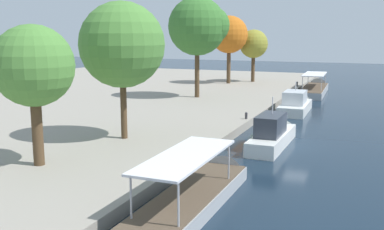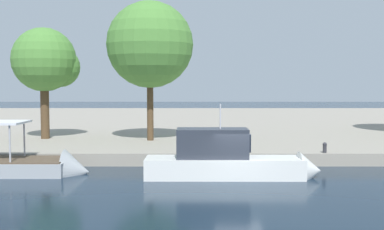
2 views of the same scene
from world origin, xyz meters
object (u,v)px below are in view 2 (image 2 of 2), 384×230
object	(u,v)px
motor_yacht_2	(230,163)
tree_0	(44,61)
tree_2	(150,45)
mooring_bollard_1	(323,147)

from	to	relation	value
motor_yacht_2	tree_0	size ratio (longest dim) A/B	1.10
tree_0	tree_2	distance (m)	8.50
tree_0	tree_2	world-z (taller)	tree_2
mooring_bollard_1	motor_yacht_2	bearing A→B (deg)	-147.00
tree_2	mooring_bollard_1	bearing A→B (deg)	-31.00
motor_yacht_2	mooring_bollard_1	bearing A→B (deg)	33.44
tree_2	motor_yacht_2	bearing A→B (deg)	-64.28
motor_yacht_2	tree_2	world-z (taller)	tree_2
tree_0	tree_2	bearing A→B (deg)	-7.31
tree_0	tree_2	xyz separation A→B (m)	(8.36, -1.07, 1.13)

